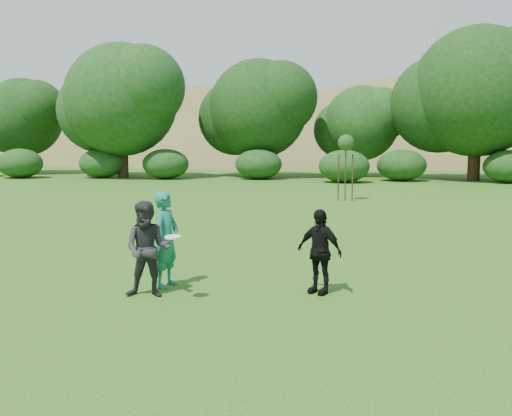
% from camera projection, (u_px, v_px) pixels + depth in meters
% --- Properties ---
extents(ground, '(120.00, 120.00, 0.00)m').
position_uv_depth(ground, '(230.00, 288.00, 10.33)').
color(ground, '#19470C').
rests_on(ground, ground).
extents(player_teal, '(0.54, 0.71, 1.76)m').
position_uv_depth(player_teal, '(166.00, 239.00, 10.35)').
color(player_teal, '#19705C').
rests_on(player_teal, ground).
extents(player_grey, '(0.86, 0.70, 1.65)m').
position_uv_depth(player_grey, '(148.00, 249.00, 9.70)').
color(player_grey, '#2A2A2D').
rests_on(player_grey, ground).
extents(player_black, '(0.94, 0.75, 1.49)m').
position_uv_depth(player_black, '(319.00, 251.00, 9.92)').
color(player_black, black).
rests_on(player_black, ground).
extents(frisbee, '(0.27, 0.27, 0.04)m').
position_uv_depth(frisbee, '(173.00, 237.00, 9.29)').
color(frisbee, white).
rests_on(frisbee, ground).
extents(sapling, '(0.70, 0.70, 2.85)m').
position_uv_depth(sapling, '(346.00, 145.00, 24.37)').
color(sapling, '#372115').
rests_on(sapling, ground).
extents(hillside, '(150.00, 72.00, 52.00)m').
position_uv_depth(hillside, '(326.00, 244.00, 78.97)').
color(hillside, olive).
rests_on(hillside, ground).
extents(tree_row, '(53.92, 10.38, 9.62)m').
position_uv_depth(tree_row, '(366.00, 104.00, 37.34)').
color(tree_row, '#3A2616').
rests_on(tree_row, ground).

